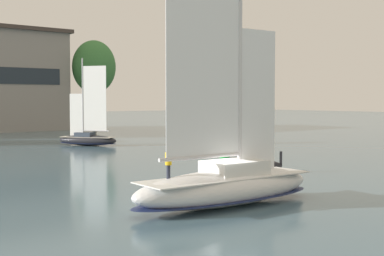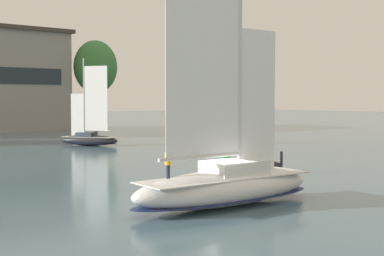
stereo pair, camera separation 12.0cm
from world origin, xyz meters
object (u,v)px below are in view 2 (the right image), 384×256
object	(u,v)px
sailboat_moored_mid_channel	(89,138)
sailboat_main	(227,183)
tree_shore_center	(96,67)
motor_tender	(255,165)
channel_buoy	(226,151)

from	to	relation	value
sailboat_moored_mid_channel	sailboat_main	bearing A→B (deg)	-107.21
tree_shore_center	sailboat_main	xyz separation A→B (m)	(-30.28, -70.62, -10.70)
motor_tender	sailboat_moored_mid_channel	bearing A→B (deg)	87.64
tree_shore_center	sailboat_main	world-z (taller)	tree_shore_center
sailboat_moored_mid_channel	channel_buoy	distance (m)	21.47
sailboat_moored_mid_channel	motor_tender	xyz separation A→B (m)	(-1.26, -30.47, -0.35)
tree_shore_center	sailboat_moored_mid_channel	distance (m)	38.16
motor_tender	channel_buoy	size ratio (longest dim) A/B	2.47
sailboat_moored_mid_channel	tree_shore_center	bearing A→B (deg)	60.09
tree_shore_center	motor_tender	distance (m)	66.10
tree_shore_center	channel_buoy	xyz separation A→B (m)	(-14.10, -52.73, -11.27)
motor_tender	channel_buoy	world-z (taller)	channel_buoy
sailboat_main	motor_tender	distance (m)	13.77
sailboat_main	channel_buoy	distance (m)	24.13
tree_shore_center	sailboat_main	bearing A→B (deg)	-113.21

